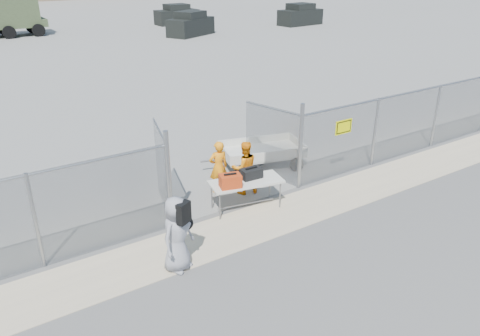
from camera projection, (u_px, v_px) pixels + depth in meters
ground at (286, 240)px, 10.97m from camera, size 160.00×160.00×0.00m
tarmac_inside at (5, 31)px, 43.16m from camera, size 160.00×80.00×0.01m
dirt_strip at (262, 221)px, 11.74m from camera, size 44.00×1.60×0.01m
chain_link_fence at (240, 168)px, 12.06m from camera, size 40.00×0.20×2.20m
folding_table at (246, 195)px, 12.22m from camera, size 2.00×1.13×0.80m
orange_bag at (230, 181)px, 11.66m from camera, size 0.60×0.48×0.33m
black_duffel at (251, 173)px, 12.16m from camera, size 0.56×0.35×0.26m
security_worker_left at (219, 167)px, 12.94m from camera, size 0.60×0.44×1.52m
security_worker_right at (245, 168)px, 12.90m from camera, size 0.87×0.75×1.53m
visitor at (177, 234)px, 9.63m from camera, size 0.98×0.85×1.69m
utility_trailer at (262, 154)px, 14.78m from camera, size 3.60×2.47×0.79m
military_truck at (1, 17)px, 39.02m from camera, size 6.87×2.60×3.26m
parked_vehicle_near at (191, 24)px, 40.06m from camera, size 4.81×3.70×1.98m
parked_vehicle_mid at (177, 15)px, 47.02m from camera, size 4.27×1.95×1.92m
parked_vehicle_far at (300, 15)px, 46.59m from camera, size 4.65×2.45×2.03m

